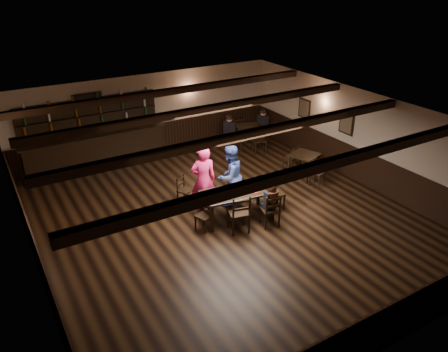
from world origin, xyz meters
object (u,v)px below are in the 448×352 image
man_blue (230,176)px  bar_counter (95,146)px  woman_pink (203,180)px  chair_near_left (240,211)px  dining_table (236,194)px  chair_near_right (272,208)px  cake (218,193)px

man_blue → bar_counter: bearing=-75.4°
woman_pink → bar_counter: size_ratio=0.40×
man_blue → woman_pink: bearing=-19.9°
chair_near_left → dining_table: bearing=64.9°
chair_near_right → cake: (-0.97, 0.90, 0.28)m
woman_pink → man_blue: bearing=-170.8°
dining_table → chair_near_left: bearing=-115.1°
dining_table → chair_near_right: 0.96m
cake → bar_counter: 5.03m
woman_pink → man_blue: woman_pink is taller
chair_near_left → woman_pink: 1.42m
chair_near_right → woman_pink: size_ratio=0.49×
chair_near_left → chair_near_right: bearing=-12.2°
dining_table → bar_counter: 5.30m
chair_near_right → chair_near_left: bearing=167.8°
chair_near_right → dining_table: bearing=122.3°
woman_pink → cake: (0.07, -0.63, -0.11)m
dining_table → bar_counter: size_ratio=0.41×
dining_table → woman_pink: size_ratio=1.02×
woman_pink → cake: bearing=110.3°
chair_near_left → bar_counter: bar_counter is taller
cake → chair_near_right: bearing=-42.8°
chair_near_left → cake: chair_near_left is taller
woman_pink → bar_counter: (-1.63, 4.10, -0.18)m
chair_near_right → cake: bearing=137.2°
cake → bar_counter: (-1.70, 4.74, -0.07)m
chair_near_right → bar_counter: size_ratio=0.20×
chair_near_left → woman_pink: bearing=100.2°
woman_pink → dining_table: bearing=140.1°
dining_table → bar_counter: bearing=114.1°
bar_counter → man_blue: bearing=-60.2°
chair_near_right → woman_pink: 1.89m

